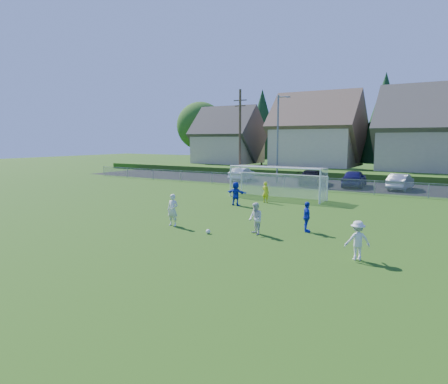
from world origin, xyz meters
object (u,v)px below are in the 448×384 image
(player_white_a, at_px, (173,210))
(soccer_goal, at_px, (278,177))
(soccer_ball, at_px, (208,231))
(goalkeeper, at_px, (266,192))
(player_white_b, at_px, (256,219))
(car_b, at_px, (242,174))
(car_f, at_px, (400,182))
(player_white_c, at_px, (357,240))
(player_blue_a, at_px, (307,217))
(car_e, at_px, (354,178))
(player_blue_b, at_px, (236,194))
(car_d, at_px, (313,177))

(player_white_a, distance_m, soccer_goal, 12.11)
(soccer_ball, height_order, goalkeeper, goalkeeper)
(player_white_b, xyz_separation_m, soccer_goal, (-3.90, 11.52, 0.85))
(car_b, height_order, soccer_goal, soccer_goal)
(soccer_ball, bearing_deg, car_f, 76.69)
(soccer_ball, relative_size, player_white_b, 0.14)
(player_white_c, bearing_deg, player_white_a, -38.23)
(player_white_b, bearing_deg, player_white_a, -136.43)
(player_blue_a, height_order, car_e, car_e)
(player_white_a, relative_size, car_f, 0.39)
(player_blue_b, height_order, car_f, player_blue_b)
(car_d, bearing_deg, player_white_a, 83.27)
(player_white_b, bearing_deg, car_d, 138.73)
(player_white_a, relative_size, player_blue_b, 1.03)
(player_blue_a, bearing_deg, soccer_ball, 99.28)
(player_blue_a, bearing_deg, player_white_a, 82.93)
(goalkeeper, xyz_separation_m, soccer_goal, (-0.10, 2.44, 0.87))
(goalkeeper, height_order, car_b, goalkeeper)
(player_white_a, relative_size, soccer_goal, 0.23)
(car_e, relative_size, car_f, 1.10)
(soccer_ball, distance_m, car_e, 23.28)
(car_e, relative_size, soccer_goal, 0.65)
(player_white_a, xyz_separation_m, soccer_goal, (0.73, 12.06, 0.78))
(player_blue_b, bearing_deg, car_b, -58.87)
(player_white_a, height_order, goalkeeper, player_white_a)
(goalkeeper, bearing_deg, player_white_b, 121.23)
(player_blue_b, bearing_deg, soccer_goal, -100.07)
(soccer_ball, xyz_separation_m, player_white_a, (-2.60, 0.54, 0.74))
(player_blue_a, height_order, goalkeeper, same)
(player_blue_b, relative_size, car_b, 0.38)
(player_blue_b, bearing_deg, soccer_ball, 114.40)
(player_white_b, distance_m, player_blue_b, 8.54)
(goalkeeper, relative_size, car_b, 0.35)
(player_white_c, bearing_deg, soccer_ball, -36.27)
(car_b, bearing_deg, player_white_a, 103.80)
(car_b, bearing_deg, soccer_ball, 108.96)
(player_white_a, relative_size, player_white_b, 1.09)
(soccer_ball, distance_m, car_b, 25.15)
(car_f, bearing_deg, soccer_goal, 59.86)
(car_e, bearing_deg, player_blue_b, 68.61)
(car_e, bearing_deg, player_blue_a, 91.85)
(player_white_b, distance_m, car_b, 25.13)
(player_white_b, height_order, player_blue_b, player_blue_b)
(player_white_b, relative_size, player_blue_b, 0.94)
(player_blue_a, bearing_deg, player_blue_b, 27.06)
(soccer_goal, bearing_deg, soccer_ball, -81.57)
(player_blue_a, xyz_separation_m, player_blue_b, (-6.96, 5.12, 0.06))
(player_blue_a, relative_size, soccer_goal, 0.20)
(player_white_c, bearing_deg, player_blue_a, -78.44)
(car_f, bearing_deg, player_white_b, 85.77)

